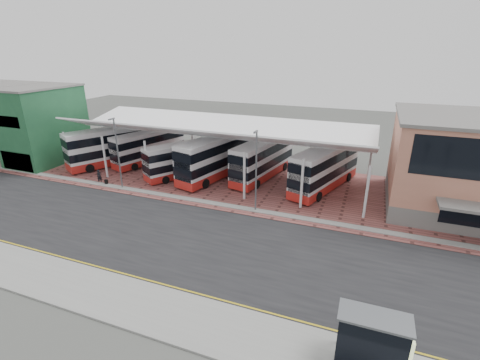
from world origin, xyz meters
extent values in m
plane|color=#41433F|center=(0.00, 0.00, 0.00)|extent=(140.00, 140.00, 0.00)
cube|color=black|center=(0.00, -1.00, 0.01)|extent=(120.00, 14.00, 0.02)
cube|color=brown|center=(2.00, 13.00, 0.03)|extent=(72.00, 16.00, 0.06)
cube|color=gray|center=(0.00, -9.00, 0.07)|extent=(120.00, 4.00, 0.14)
cube|color=gray|center=(0.00, 6.20, 0.07)|extent=(120.00, 0.80, 0.14)
cube|color=gold|center=(0.00, -7.00, 0.03)|extent=(120.00, 0.12, 0.01)
cube|color=gold|center=(0.00, -6.70, 0.03)|extent=(120.00, 0.12, 0.01)
cylinder|color=silver|center=(-24.00, 8.50, 2.60)|extent=(0.26, 0.26, 5.20)
cylinder|color=silver|center=(-24.00, 19.50, 2.30)|extent=(0.26, 0.26, 4.60)
cylinder|color=silver|center=(-18.00, 8.50, 2.60)|extent=(0.26, 0.26, 5.20)
cylinder|color=silver|center=(-18.00, 19.50, 2.30)|extent=(0.26, 0.26, 4.60)
cylinder|color=silver|center=(-12.00, 8.50, 2.60)|extent=(0.26, 0.26, 5.20)
cylinder|color=silver|center=(-12.00, 19.50, 2.30)|extent=(0.26, 0.26, 4.60)
cylinder|color=silver|center=(-6.00, 8.50, 2.60)|extent=(0.26, 0.26, 5.20)
cylinder|color=silver|center=(-6.00, 19.50, 2.30)|extent=(0.26, 0.26, 4.60)
cylinder|color=silver|center=(0.00, 8.50, 2.60)|extent=(0.26, 0.26, 5.20)
cylinder|color=silver|center=(0.00, 19.50, 2.30)|extent=(0.26, 0.26, 4.60)
cylinder|color=silver|center=(6.00, 8.50, 2.60)|extent=(0.26, 0.26, 5.20)
cylinder|color=silver|center=(6.00, 19.50, 2.30)|extent=(0.26, 0.26, 4.60)
cylinder|color=silver|center=(12.00, 8.50, 2.60)|extent=(0.26, 0.26, 5.20)
cylinder|color=silver|center=(12.00, 19.50, 2.30)|extent=(0.26, 0.26, 4.60)
cube|color=white|center=(-6.00, 10.70, 6.10)|extent=(37.00, 4.95, 1.95)
cube|color=white|center=(-6.00, 16.30, 5.90)|extent=(37.00, 7.12, 1.43)
cube|color=#205632|center=(-30.00, 11.00, 5.00)|extent=(6.20, 10.00, 10.00)
cube|color=black|center=(-30.00, 6.10, 1.40)|extent=(5.20, 0.20, 2.40)
cube|color=black|center=(-30.00, 6.10, 6.50)|extent=(4.00, 0.20, 1.40)
cube|color=#63605D|center=(-30.00, 11.00, 10.10)|extent=(6.40, 10.20, 0.25)
cube|color=beige|center=(-36.50, 11.00, 5.00)|extent=(6.20, 10.00, 10.00)
cube|color=#63605D|center=(-36.50, 11.00, 10.10)|extent=(6.40, 10.20, 0.25)
cylinder|color=#575A5E|center=(-14.00, 6.30, 4.00)|extent=(0.16, 0.16, 8.00)
cube|color=#575A5E|center=(-14.00, 6.00, 8.00)|extent=(0.15, 0.90, 0.15)
cylinder|color=#575A5E|center=(2.00, 6.30, 4.00)|extent=(0.16, 0.16, 8.00)
cube|color=#575A5E|center=(2.00, 6.00, 8.00)|extent=(0.15, 0.90, 0.15)
cube|color=silver|center=(-20.53, 13.00, 2.67)|extent=(8.09, 11.79, 4.67)
cube|color=#AA1F19|center=(-20.53, 13.00, 0.77)|extent=(8.14, 11.85, 0.98)
cube|color=black|center=(-20.53, 13.00, 2.18)|extent=(8.14, 11.85, 1.03)
cube|color=black|center=(-20.53, 13.00, 3.92)|extent=(8.14, 11.85, 1.03)
cube|color=black|center=(-23.35, 7.80, 2.56)|extent=(2.20, 1.26, 3.91)
cylinder|color=black|center=(-23.55, 10.29, 0.60)|extent=(0.79, 1.10, 1.09)
cylinder|color=black|center=(-21.16, 9.00, 0.60)|extent=(0.79, 1.10, 1.09)
cylinder|color=black|center=(-19.90, 17.01, 0.60)|extent=(0.79, 1.10, 1.09)
cylinder|color=black|center=(-17.51, 15.72, 0.60)|extent=(0.79, 1.10, 1.09)
cube|color=silver|center=(-16.42, 15.28, 2.35)|extent=(5.60, 10.72, 4.10)
cube|color=#AA1F19|center=(-16.42, 15.28, 0.68)|extent=(5.64, 10.76, 0.86)
cube|color=black|center=(-16.42, 15.28, 1.92)|extent=(5.64, 10.76, 0.91)
cube|color=black|center=(-16.42, 15.28, 3.45)|extent=(5.64, 10.76, 0.91)
cube|color=black|center=(-18.08, 10.35, 2.26)|extent=(2.07, 0.77, 3.44)
cylinder|color=black|center=(-18.62, 12.47, 0.54)|extent=(0.56, 0.99, 0.95)
cylinder|color=black|center=(-16.36, 11.72, 0.54)|extent=(0.56, 0.99, 0.95)
cylinder|color=black|center=(-16.49, 18.85, 0.54)|extent=(0.56, 0.99, 0.95)
cylinder|color=black|center=(-14.23, 18.09, 0.54)|extent=(0.56, 0.99, 0.95)
cube|color=silver|center=(-9.34, 12.50, 2.24)|extent=(7.24, 9.64, 3.90)
cube|color=#AA1F19|center=(-9.34, 12.50, 0.65)|extent=(7.29, 9.69, 0.82)
cube|color=black|center=(-9.34, 12.50, 1.83)|extent=(7.29, 9.69, 0.86)
cube|color=black|center=(-9.34, 12.50, 3.28)|extent=(7.29, 9.69, 0.86)
cube|color=black|center=(-11.98, 8.33, 2.14)|extent=(1.77, 1.17, 3.26)
cylinder|color=black|center=(-12.00, 10.41, 0.51)|extent=(0.70, 0.90, 0.91)
cylinder|color=black|center=(-10.08, 9.20, 0.51)|extent=(0.70, 0.90, 0.91)
cylinder|color=black|center=(-8.59, 15.80, 0.51)|extent=(0.70, 0.90, 0.91)
cylinder|color=black|center=(-6.67, 14.59, 0.51)|extent=(0.70, 0.90, 0.91)
cube|color=silver|center=(-5.48, 13.70, 2.69)|extent=(5.65, 12.36, 4.72)
cube|color=#AA1F19|center=(-5.48, 13.70, 0.77)|extent=(5.71, 12.42, 0.99)
cube|color=black|center=(-5.48, 13.70, 2.20)|extent=(5.71, 12.42, 1.04)
cube|color=black|center=(-5.48, 13.70, 3.95)|extent=(5.71, 12.42, 1.04)
cube|color=black|center=(-6.97, 7.91, 2.58)|extent=(2.42, 0.72, 3.95)
cylinder|color=black|center=(-7.77, 10.30, 0.61)|extent=(0.57, 1.14, 1.10)
cylinder|color=black|center=(-5.11, 9.62, 0.61)|extent=(0.57, 1.14, 1.10)
cylinder|color=black|center=(-5.85, 17.78, 0.61)|extent=(0.57, 1.14, 1.10)
cylinder|color=black|center=(-3.19, 17.10, 0.61)|extent=(0.57, 1.14, 1.10)
cube|color=silver|center=(-0.16, 15.39, 2.51)|extent=(4.71, 11.52, 4.39)
cube|color=#AA1F19|center=(-0.16, 15.39, 0.72)|extent=(4.76, 11.57, 0.92)
cube|color=black|center=(-0.16, 15.39, 2.05)|extent=(4.76, 11.57, 0.97)
cube|color=black|center=(-0.16, 15.39, 3.69)|extent=(4.76, 11.57, 0.97)
cube|color=black|center=(-1.26, 9.93, 2.41)|extent=(2.27, 0.55, 3.68)
cylinder|color=black|center=(-2.12, 12.11, 0.57)|extent=(0.48, 1.06, 1.02)
cylinder|color=black|center=(0.38, 11.61, 0.57)|extent=(0.48, 1.06, 1.02)
cylinder|color=black|center=(-0.71, 19.16, 0.57)|extent=(0.48, 1.06, 1.02)
cylinder|color=black|center=(1.79, 18.66, 0.57)|extent=(0.48, 1.06, 1.02)
cube|color=silver|center=(7.38, 14.56, 2.58)|extent=(6.21, 11.78, 4.51)
cube|color=#AA1F19|center=(7.38, 14.56, 0.74)|extent=(6.27, 11.83, 0.94)
cube|color=black|center=(7.38, 14.56, 2.11)|extent=(6.27, 11.83, 1.00)
cube|color=black|center=(7.38, 14.56, 3.79)|extent=(6.27, 11.83, 1.00)
cube|color=black|center=(5.54, 9.15, 2.47)|extent=(2.27, 0.86, 3.78)
cylinder|color=black|center=(4.95, 11.49, 0.58)|extent=(0.62, 1.09, 1.05)
cylinder|color=black|center=(7.43, 10.64, 0.58)|extent=(0.62, 1.09, 1.05)
cylinder|color=black|center=(7.34, 18.48, 0.58)|extent=(0.62, 1.09, 1.05)
cylinder|color=black|center=(9.82, 17.64, 0.58)|extent=(0.62, 1.09, 1.05)
imported|color=black|center=(-17.51, 6.68, 0.86)|extent=(0.56, 0.68, 1.59)
cube|color=black|center=(-16.42, 6.48, 0.35)|extent=(0.34, 0.24, 0.58)
cube|color=black|center=(13.03, -8.91, 1.50)|extent=(3.26, 0.16, 2.72)
cube|color=#575A5E|center=(13.02, -8.26, 2.91)|extent=(3.49, 1.66, 0.13)
cylinder|color=#575A5E|center=(11.50, -7.62, 1.50)|extent=(0.11, 0.11, 2.72)
cylinder|color=#575A5E|center=(14.54, -7.59, 1.50)|extent=(0.11, 0.11, 2.72)
cube|color=#AABB7D|center=(14.76, -8.24, 1.34)|extent=(0.17, 1.20, 2.17)
camera|label=1|loc=(11.66, -22.99, 15.24)|focal=26.00mm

